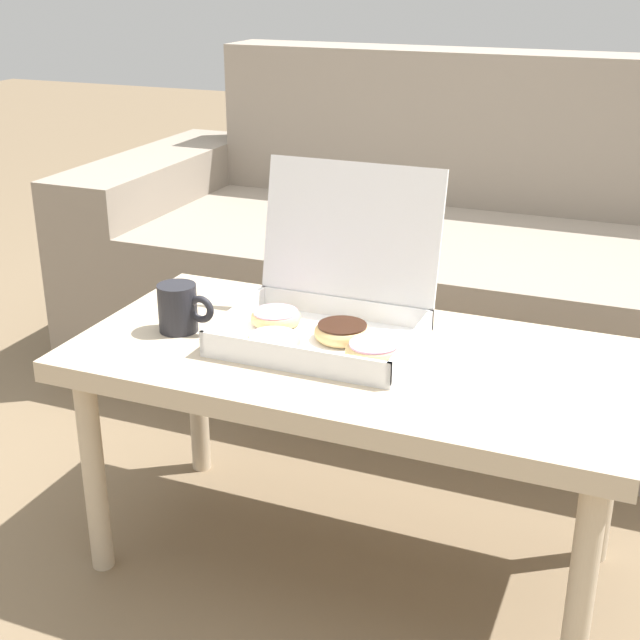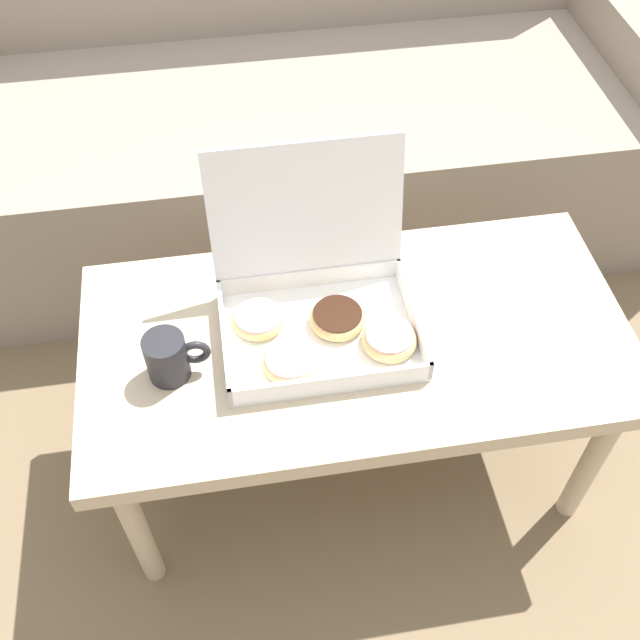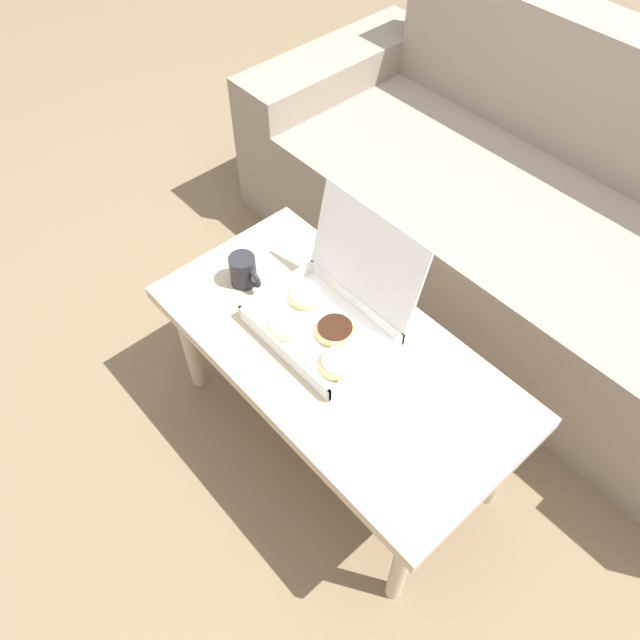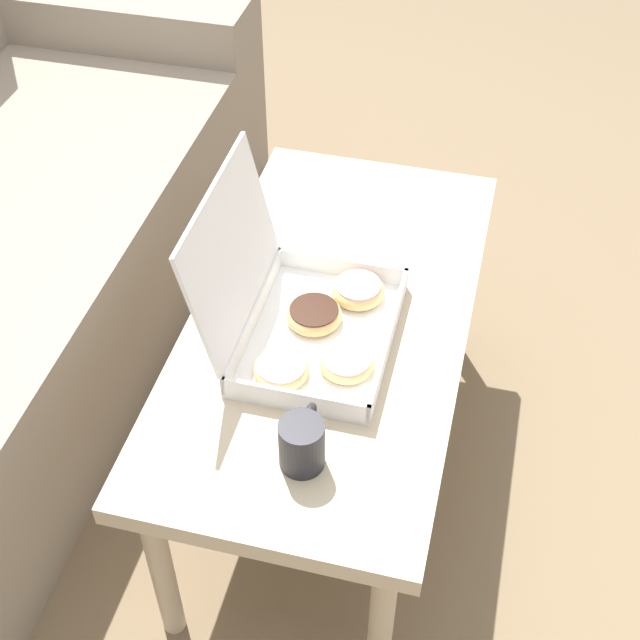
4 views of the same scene
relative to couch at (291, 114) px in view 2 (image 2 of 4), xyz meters
name	(u,v)px [view 2 (image 2 of 4)]	position (x,y,z in m)	size (l,w,h in m)	color
ground_plane	(341,415)	(0.00, -0.84, -0.30)	(12.00, 12.00, 0.00)	#756047
couch	(291,114)	(0.00, 0.00, 0.00)	(2.20, 0.88, 0.90)	gray
coffee_table	(356,351)	(0.00, -0.96, 0.11)	(1.04, 0.53, 0.47)	#C6B293
pastry_box	(319,307)	(-0.07, -0.92, 0.22)	(0.36, 0.33, 0.31)	white
coffee_mug	(169,357)	(-0.35, -0.99, 0.21)	(0.12, 0.08, 0.09)	#232328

